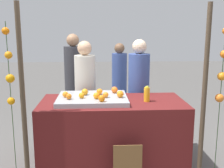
# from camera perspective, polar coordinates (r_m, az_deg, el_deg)

# --- Properties ---
(ground_plane) EXTENTS (24.00, 24.00, 0.00)m
(ground_plane) POSITION_cam_1_polar(r_m,az_deg,el_deg) (3.92, 0.13, -15.74)
(ground_plane) COLOR #565451
(stall_counter) EXTENTS (1.91, 0.90, 0.86)m
(stall_counter) POSITION_cam_1_polar(r_m,az_deg,el_deg) (3.75, 0.13, -9.91)
(stall_counter) COLOR #5B1919
(stall_counter) RESTS_ON ground_plane
(orange_tray) EXTENTS (0.92, 0.73, 0.06)m
(orange_tray) POSITION_cam_1_polar(r_m,az_deg,el_deg) (3.63, -4.13, -3.07)
(orange_tray) COLOR #9EA0A5
(orange_tray) RESTS_ON stall_counter
(orange_0) EXTENTS (0.08, 0.08, 0.08)m
(orange_0) POSITION_cam_1_polar(r_m,az_deg,el_deg) (3.72, -2.62, -1.58)
(orange_0) COLOR orange
(orange_0) RESTS_ON orange_tray
(orange_1) EXTENTS (0.08, 0.08, 0.08)m
(orange_1) POSITION_cam_1_polar(r_m,az_deg,el_deg) (3.50, -9.05, -2.59)
(orange_1) COLOR orange
(orange_1) RESTS_ON orange_tray
(orange_2) EXTENTS (0.09, 0.09, 0.09)m
(orange_2) POSITION_cam_1_polar(r_m,az_deg,el_deg) (3.69, -5.72, -1.66)
(orange_2) COLOR orange
(orange_2) RESTS_ON orange_tray
(orange_3) EXTENTS (0.08, 0.08, 0.08)m
(orange_3) POSITION_cam_1_polar(r_m,az_deg,el_deg) (3.48, -3.27, -2.46)
(orange_3) COLOR orange
(orange_3) RESTS_ON orange_tray
(orange_4) EXTENTS (0.09, 0.09, 0.09)m
(orange_4) POSITION_cam_1_polar(r_m,az_deg,el_deg) (3.80, 0.55, -1.23)
(orange_4) COLOR orange
(orange_4) RESTS_ON orange_tray
(orange_5) EXTENTS (0.07, 0.07, 0.07)m
(orange_5) POSITION_cam_1_polar(r_m,az_deg,el_deg) (3.53, -6.41, -2.40)
(orange_5) COLOR orange
(orange_5) RESTS_ON orange_tray
(orange_6) EXTENTS (0.08, 0.08, 0.08)m
(orange_6) POSITION_cam_1_polar(r_m,az_deg,el_deg) (3.34, -2.20, -3.02)
(orange_6) COLOR orange
(orange_6) RESTS_ON orange_tray
(orange_7) EXTENTS (0.08, 0.08, 0.08)m
(orange_7) POSITION_cam_1_polar(r_m,az_deg,el_deg) (3.61, -9.75, -2.15)
(orange_7) COLOR orange
(orange_7) RESTS_ON orange_tray
(orange_8) EXTENTS (0.09, 0.09, 0.09)m
(orange_8) POSITION_cam_1_polar(r_m,az_deg,el_deg) (3.55, 1.74, -2.12)
(orange_8) COLOR orange
(orange_8) RESTS_ON orange_tray
(orange_9) EXTENTS (0.08, 0.08, 0.08)m
(orange_9) POSITION_cam_1_polar(r_m,az_deg,el_deg) (3.54, -1.33, -2.27)
(orange_9) COLOR orange
(orange_9) RESTS_ON orange_tray
(juice_bottle) EXTENTS (0.08, 0.08, 0.21)m
(juice_bottle) POSITION_cam_1_polar(r_m,az_deg,el_deg) (3.60, 7.31, -2.15)
(juice_bottle) COLOR gold
(juice_bottle) RESTS_ON stall_counter
(chalkboard_sign) EXTENTS (0.33, 0.03, 0.52)m
(chalkboard_sign) POSITION_cam_1_polar(r_m,az_deg,el_deg) (3.25, 3.28, -16.84)
(chalkboard_sign) COLOR brown
(chalkboard_sign) RESTS_ON ground_plane
(vendor_left) EXTENTS (0.32, 0.32, 1.62)m
(vendor_left) POSITION_cam_1_polar(r_m,az_deg,el_deg) (4.31, -5.59, -2.60)
(vendor_left) COLOR beige
(vendor_left) RESTS_ON ground_plane
(vendor_right) EXTENTS (0.33, 0.33, 1.64)m
(vendor_right) POSITION_cam_1_polar(r_m,az_deg,el_deg) (4.32, 5.57, -2.41)
(vendor_right) COLOR #384C8C
(vendor_right) RESTS_ON ground_plane
(crowd_person_0) EXTENTS (0.31, 0.31, 1.53)m
(crowd_person_0) POSITION_cam_1_polar(r_m,az_deg,el_deg) (5.59, 1.54, 0.21)
(crowd_person_0) COLOR #384C8C
(crowd_person_0) RESTS_ON ground_plane
(crowd_person_1) EXTENTS (0.34, 0.34, 1.72)m
(crowd_person_1) POSITION_cam_1_polar(r_m,az_deg,el_deg) (5.19, -7.99, 0.23)
(crowd_person_1) COLOR #333338
(crowd_person_1) RESTS_ON ground_plane
(canopy_post_left) EXTENTS (0.06, 0.06, 2.08)m
(canopy_post_left) POSITION_cam_1_polar(r_m,az_deg,el_deg) (3.20, -18.20, -2.67)
(canopy_post_left) COLOR #473828
(canopy_post_left) RESTS_ON ground_plane
(canopy_post_right) EXTENTS (0.06, 0.06, 2.08)m
(canopy_post_right) POSITION_cam_1_polar(r_m,az_deg,el_deg) (3.33, 18.76, -2.17)
(canopy_post_right) COLOR #473828
(canopy_post_right) RESTS_ON ground_plane
(garland_strand_left) EXTENTS (0.10, 0.10, 1.87)m
(garland_strand_left) POSITION_cam_1_polar(r_m,az_deg,el_deg) (3.19, -20.74, 2.57)
(garland_strand_left) COLOR #2D4C23
(garland_strand_left) RESTS_ON ground_plane
(garland_strand_right) EXTENTS (0.11, 0.11, 1.87)m
(garland_strand_right) POSITION_cam_1_polar(r_m,az_deg,el_deg) (3.37, 22.08, 2.27)
(garland_strand_right) COLOR #2D4C23
(garland_strand_right) RESTS_ON ground_plane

